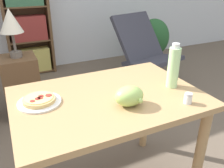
{
  "coord_description": "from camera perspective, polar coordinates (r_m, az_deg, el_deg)",
  "views": [
    {
      "loc": [
        -0.46,
        -1.01,
        1.35
      ],
      "look_at": [
        0.04,
        0.07,
        0.79
      ],
      "focal_mm": 38.0,
      "sensor_mm": 36.0,
      "label": 1
    }
  ],
  "objects": [
    {
      "name": "side_table",
      "position": [
        2.58,
        -20.87,
        -0.43
      ],
      "size": [
        0.34,
        0.34,
        0.62
      ],
      "color": "brown",
      "rests_on": "ground_plane"
    },
    {
      "name": "pizza_on_plate",
      "position": [
        1.3,
        -17.09,
        -3.83
      ],
      "size": [
        0.23,
        0.23,
        0.04
      ],
      "color": "white",
      "rests_on": "dining_table"
    },
    {
      "name": "lounge_chair_far",
      "position": [
        3.11,
        8.2,
        4.9
      ],
      "size": [
        0.76,
        0.89,
        0.88
      ],
      "rotation": [
        0.0,
        0.0,
        0.25
      ],
      "color": "slate",
      "rests_on": "ground_plane"
    },
    {
      "name": "potted_plant_floor",
      "position": [
        3.89,
        9.92,
        10.44
      ],
      "size": [
        0.51,
        0.44,
        0.71
      ],
      "color": "#BCB2A3",
      "rests_on": "ground_plane"
    },
    {
      "name": "dining_table",
      "position": [
        1.39,
        -0.91,
        -7.1
      ],
      "size": [
        1.04,
        0.72,
        0.73
      ],
      "color": "tan",
      "rests_on": "ground_plane"
    },
    {
      "name": "table_lamp",
      "position": [
        2.39,
        -23.22,
        13.33
      ],
      "size": [
        0.21,
        0.21,
        0.45
      ],
      "color": "#665B51",
      "rests_on": "side_table"
    },
    {
      "name": "bookshelf",
      "position": [
        3.57,
        -19.56,
        12.91
      ],
      "size": [
        0.61,
        0.25,
        1.43
      ],
      "color": "brown",
      "rests_on": "ground_plane"
    },
    {
      "name": "drink_bottle",
      "position": [
        1.43,
        14.53,
        4.02
      ],
      "size": [
        0.07,
        0.07,
        0.27
      ],
      "color": "#B7EAA3",
      "rests_on": "dining_table"
    },
    {
      "name": "grape_bunch",
      "position": [
        1.21,
        4.17,
        -2.87
      ],
      "size": [
        0.15,
        0.13,
        0.1
      ],
      "color": "#A8CC66",
      "rests_on": "dining_table"
    },
    {
      "name": "salt_shaker",
      "position": [
        1.3,
        17.83,
        -3.3
      ],
      "size": [
        0.04,
        0.04,
        0.06
      ],
      "color": "white",
      "rests_on": "dining_table"
    }
  ]
}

